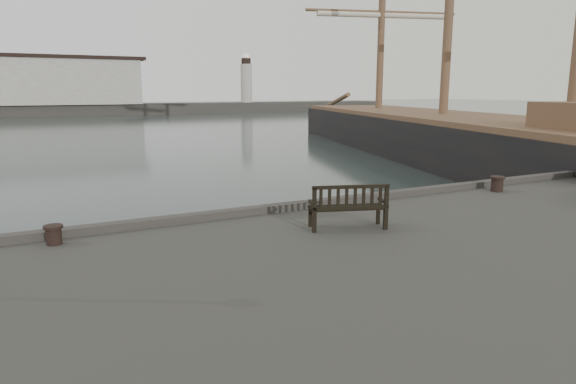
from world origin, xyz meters
name	(u,v)px	position (x,y,z in m)	size (l,w,h in m)	color
ground	(293,266)	(0.00, 0.00, 0.00)	(400.00, 400.00, 0.00)	black
breakwater	(24,92)	(-4.56, 92.00, 4.30)	(140.00, 9.50, 12.20)	#383530
bench	(348,215)	(0.10, -2.30, 1.87)	(1.77, 1.09, 0.96)	black
bollard_left	(54,235)	(-5.63, -0.63, 1.75)	(0.37, 0.37, 0.38)	black
bollard_right	(497,184)	(6.39, -0.88, 1.79)	(0.43, 0.43, 0.45)	black
tall_ship_main	(441,144)	(20.09, 15.51, 0.82)	(20.73, 44.36, 32.76)	black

